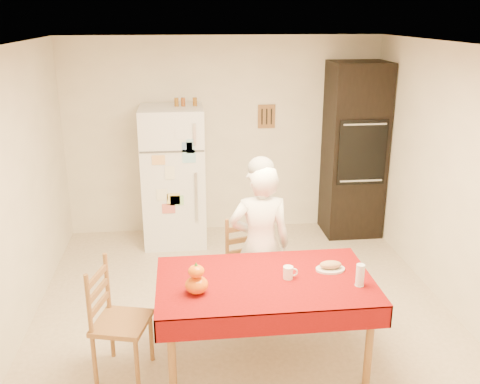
{
  "coord_description": "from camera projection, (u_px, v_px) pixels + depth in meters",
  "views": [
    {
      "loc": [
        -0.54,
        -4.44,
        2.75
      ],
      "look_at": [
        -0.02,
        0.2,
        1.18
      ],
      "focal_mm": 40.0,
      "sensor_mm": 36.0,
      "label": 1
    }
  ],
  "objects": [
    {
      "name": "pumpkin_upper",
      "position": [
        196.0,
        271.0,
        3.94
      ],
      "size": [
        0.12,
        0.12,
        0.09
      ],
      "primitive_type": "ellipsoid",
      "color": "red",
      "rests_on": "pumpkin_lower"
    },
    {
      "name": "room_shell",
      "position": [
        245.0,
        151.0,
        4.6
      ],
      "size": [
        4.02,
        4.52,
        2.51
      ],
      "color": "white",
      "rests_on": "ground"
    },
    {
      "name": "bread_plate",
      "position": [
        330.0,
        269.0,
        4.35
      ],
      "size": [
        0.24,
        0.24,
        0.02
      ],
      "primitive_type": "cylinder",
      "color": "silver",
      "rests_on": "dining_table"
    },
    {
      "name": "spice_jar_left",
      "position": [
        176.0,
        102.0,
        6.31
      ],
      "size": [
        0.05,
        0.05,
        0.1
      ],
      "primitive_type": "cylinder",
      "color": "brown",
      "rests_on": "refrigerator"
    },
    {
      "name": "chair_far",
      "position": [
        249.0,
        264.0,
        5.02
      ],
      "size": [
        0.52,
        0.5,
        0.95
      ],
      "rotation": [
        0.0,
        0.0,
        0.29
      ],
      "color": "brown",
      "rests_on": "floor"
    },
    {
      "name": "seated_woman",
      "position": [
        260.0,
        245.0,
        4.8
      ],
      "size": [
        0.56,
        0.37,
        1.53
      ],
      "primitive_type": "imported",
      "rotation": [
        0.0,
        0.0,
        3.13
      ],
      "color": "white",
      "rests_on": "floor"
    },
    {
      "name": "bread_loaf",
      "position": [
        331.0,
        265.0,
        4.33
      ],
      "size": [
        0.18,
        0.1,
        0.06
      ],
      "primitive_type": "ellipsoid",
      "color": "#A88752",
      "rests_on": "bread_plate"
    },
    {
      "name": "dining_table",
      "position": [
        265.0,
        287.0,
        4.22
      ],
      "size": [
        1.7,
        1.0,
        0.76
      ],
      "color": "brown",
      "rests_on": "floor"
    },
    {
      "name": "pumpkin_lower",
      "position": [
        197.0,
        285.0,
        3.98
      ],
      "size": [
        0.18,
        0.18,
        0.13
      ],
      "primitive_type": "ellipsoid",
      "color": "#E45C05",
      "rests_on": "dining_table"
    },
    {
      "name": "floor",
      "position": [
        244.0,
        316.0,
        5.11
      ],
      "size": [
        4.5,
        4.5,
        0.0
      ],
      "primitive_type": "plane",
      "color": "tan",
      "rests_on": "ground"
    },
    {
      "name": "spice_jar_right",
      "position": [
        195.0,
        102.0,
        6.33
      ],
      "size": [
        0.05,
        0.05,
        0.1
      ],
      "primitive_type": "cylinder",
      "color": "brown",
      "rests_on": "refrigerator"
    },
    {
      "name": "wine_glass",
      "position": [
        360.0,
        275.0,
        4.08
      ],
      "size": [
        0.07,
        0.07,
        0.18
      ],
      "primitive_type": "cylinder",
      "color": "silver",
      "rests_on": "dining_table"
    },
    {
      "name": "coffee_mug",
      "position": [
        288.0,
        273.0,
        4.2
      ],
      "size": [
        0.08,
        0.08,
        0.1
      ],
      "primitive_type": "cylinder",
      "color": "white",
      "rests_on": "dining_table"
    },
    {
      "name": "oven_cabinet",
      "position": [
        354.0,
        150.0,
        6.75
      ],
      "size": [
        0.7,
        0.62,
        2.2
      ],
      "color": "black",
      "rests_on": "floor"
    },
    {
      "name": "refrigerator",
      "position": [
        174.0,
        176.0,
        6.54
      ],
      "size": [
        0.75,
        0.74,
        1.7
      ],
      "color": "white",
      "rests_on": "floor"
    },
    {
      "name": "chair_left",
      "position": [
        113.0,
        316.0,
        4.17
      ],
      "size": [
        0.49,
        0.51,
        0.95
      ],
      "rotation": [
        0.0,
        0.0,
        1.31
      ],
      "color": "brown",
      "rests_on": "floor"
    },
    {
      "name": "spice_jar_mid",
      "position": [
        183.0,
        102.0,
        6.32
      ],
      "size": [
        0.05,
        0.05,
        0.1
      ],
      "primitive_type": "cylinder",
      "color": "brown",
      "rests_on": "refrigerator"
    }
  ]
}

